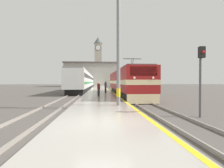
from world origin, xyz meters
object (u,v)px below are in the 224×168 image
(second_waiting_passenger, at_px, (106,86))
(clock_tower, at_px, (98,60))
(person_on_platform, at_px, (99,89))
(locomotive_train, at_px, (125,83))
(signal_post, at_px, (201,70))
(catenary_mast, at_px, (120,43))
(passenger_train, at_px, (85,81))

(second_waiting_passenger, bearing_deg, clock_tower, 91.20)
(second_waiting_passenger, bearing_deg, person_on_platform, -99.67)
(locomotive_train, distance_m, second_waiting_passenger, 3.53)
(second_waiting_passenger, height_order, signal_post, signal_post)
(catenary_mast, bearing_deg, passenger_train, 98.24)
(clock_tower, bearing_deg, locomotive_train, -86.03)
(locomotive_train, xyz_separation_m, catenary_mast, (-2.28, -11.82, 2.84))
(locomotive_train, bearing_deg, catenary_mast, -100.90)
(locomotive_train, height_order, second_waiting_passenger, locomotive_train)
(signal_post, bearing_deg, person_on_platform, 116.03)
(person_on_platform, xyz_separation_m, second_waiting_passenger, (1.05, 6.19, 0.09))
(person_on_platform, distance_m, second_waiting_passenger, 6.28)
(clock_tower, bearing_deg, second_waiting_passenger, -88.80)
(catenary_mast, bearing_deg, person_on_platform, 100.39)
(passenger_train, bearing_deg, catenary_mast, -81.76)
(clock_tower, height_order, signal_post, clock_tower)
(second_waiting_passenger, bearing_deg, locomotive_train, -39.99)
(locomotive_train, bearing_deg, second_waiting_passenger, 140.01)
(second_waiting_passenger, distance_m, clock_tower, 52.81)
(locomotive_train, height_order, passenger_train, locomotive_train)
(passenger_train, distance_m, second_waiting_passenger, 19.61)
(person_on_platform, relative_size, second_waiting_passenger, 0.92)
(catenary_mast, height_order, signal_post, catenary_mast)
(signal_post, bearing_deg, clock_tower, 94.52)
(locomotive_train, relative_size, second_waiting_passenger, 10.99)
(second_waiting_passenger, height_order, clock_tower, clock_tower)
(person_on_platform, distance_m, signal_post, 12.47)
(catenary_mast, height_order, person_on_platform, catenary_mast)
(person_on_platform, xyz_separation_m, clock_tower, (-0.03, 57.96, 10.41))
(passenger_train, distance_m, signal_post, 37.45)
(catenary_mast, distance_m, person_on_platform, 8.74)
(passenger_train, relative_size, person_on_platform, 27.11)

